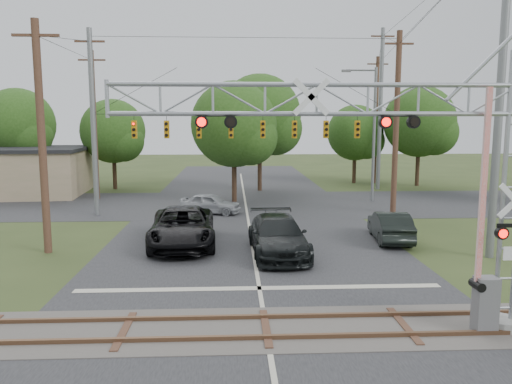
{
  "coord_description": "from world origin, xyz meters",
  "views": [
    {
      "loc": [
        -0.93,
        -11.5,
        5.87
      ],
      "look_at": [
        -0.02,
        7.5,
        3.2
      ],
      "focal_mm": 35.0,
      "sensor_mm": 36.0,
      "label": 1
    }
  ],
  "objects_px": {
    "traffic_signal_span": "(261,125)",
    "car_dark": "(278,236)",
    "sedan_silver": "(210,204)",
    "streetlight": "(372,128)",
    "pickup_black": "(183,227)",
    "crossing_gantry": "(393,163)"
  },
  "relations": [
    {
      "from": "traffic_signal_span",
      "to": "car_dark",
      "type": "xyz_separation_m",
      "value": [
        0.22,
        -9.87,
        -4.83
      ]
    },
    {
      "from": "traffic_signal_span",
      "to": "sedan_silver",
      "type": "height_order",
      "value": "traffic_signal_span"
    },
    {
      "from": "sedan_silver",
      "to": "streetlight",
      "type": "height_order",
      "value": "streetlight"
    },
    {
      "from": "pickup_black",
      "to": "car_dark",
      "type": "bearing_deg",
      "value": -25.97
    },
    {
      "from": "traffic_signal_span",
      "to": "sedan_silver",
      "type": "xyz_separation_m",
      "value": [
        -3.22,
        0.28,
        -5.01
      ]
    },
    {
      "from": "pickup_black",
      "to": "crossing_gantry",
      "type": "bearing_deg",
      "value": -60.4
    },
    {
      "from": "crossing_gantry",
      "to": "car_dark",
      "type": "height_order",
      "value": "crossing_gantry"
    },
    {
      "from": "traffic_signal_span",
      "to": "streetlight",
      "type": "height_order",
      "value": "traffic_signal_span"
    },
    {
      "from": "traffic_signal_span",
      "to": "car_dark",
      "type": "bearing_deg",
      "value": -88.72
    },
    {
      "from": "crossing_gantry",
      "to": "sedan_silver",
      "type": "relative_size",
      "value": 2.93
    },
    {
      "from": "sedan_silver",
      "to": "pickup_black",
      "type": "bearing_deg",
      "value": -170.26
    },
    {
      "from": "crossing_gantry",
      "to": "pickup_black",
      "type": "distance_m",
      "value": 12.91
    },
    {
      "from": "pickup_black",
      "to": "streetlight",
      "type": "height_order",
      "value": "streetlight"
    },
    {
      "from": "traffic_signal_span",
      "to": "car_dark",
      "type": "distance_m",
      "value": 10.99
    },
    {
      "from": "crossing_gantry",
      "to": "car_dark",
      "type": "relative_size",
      "value": 1.96
    },
    {
      "from": "crossing_gantry",
      "to": "sedan_silver",
      "type": "distance_m",
      "value": 19.95
    },
    {
      "from": "crossing_gantry",
      "to": "car_dark",
      "type": "distance_m",
      "value": 9.64
    },
    {
      "from": "sedan_silver",
      "to": "streetlight",
      "type": "relative_size",
      "value": 0.4
    },
    {
      "from": "pickup_black",
      "to": "streetlight",
      "type": "xyz_separation_m",
      "value": [
        12.59,
        12.82,
        4.57
      ]
    },
    {
      "from": "streetlight",
      "to": "pickup_black",
      "type": "bearing_deg",
      "value": -134.49
    },
    {
      "from": "pickup_black",
      "to": "streetlight",
      "type": "distance_m",
      "value": 18.54
    },
    {
      "from": "crossing_gantry",
      "to": "streetlight",
      "type": "height_order",
      "value": "streetlight"
    }
  ]
}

